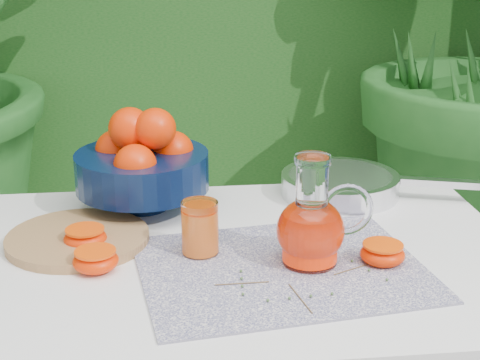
{
  "coord_description": "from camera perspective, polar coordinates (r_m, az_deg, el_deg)",
  "views": [
    {
      "loc": [
        0.01,
        -1.12,
        1.31
      ],
      "look_at": [
        0.15,
        0.08,
        0.88
      ],
      "focal_mm": 55.0,
      "sensor_mm": 36.0,
      "label": 1
    }
  ],
  "objects": [
    {
      "name": "saute_pan",
      "position": [
        1.59,
        7.9,
        -0.28
      ],
      "size": [
        0.46,
        0.31,
        0.05
      ],
      "color": "silver",
      "rests_on": "white_table"
    },
    {
      "name": "thyme_sprigs",
      "position": [
        1.2,
        5.02,
        -7.82
      ],
      "size": [
        0.3,
        0.2,
        0.01
      ],
      "color": "brown",
      "rests_on": "white_table"
    },
    {
      "name": "white_table",
      "position": [
        1.35,
        0.1,
        -8.8
      ],
      "size": [
        1.0,
        0.7,
        0.75
      ],
      "color": "white",
      "rests_on": "ground"
    },
    {
      "name": "juice_pitcher",
      "position": [
        1.24,
        5.6,
        -3.65
      ],
      "size": [
        0.17,
        0.12,
        0.19
      ],
      "color": "white",
      "rests_on": "white_table"
    },
    {
      "name": "fruit_bowl",
      "position": [
        1.49,
        -7.58,
        1.37
      ],
      "size": [
        0.31,
        0.31,
        0.21
      ],
      "color": "black",
      "rests_on": "white_table"
    },
    {
      "name": "juice_tumbler",
      "position": [
        1.28,
        -3.12,
        -3.82
      ],
      "size": [
        0.08,
        0.08,
        0.1
      ],
      "color": "white",
      "rests_on": "white_table"
    },
    {
      "name": "placemat",
      "position": [
        1.25,
        3.25,
        -6.86
      ],
      "size": [
        0.52,
        0.43,
        0.0
      ],
      "primitive_type": "cube",
      "rotation": [
        0.0,
        0.0,
        0.13
      ],
      "color": "#0C0F46",
      "rests_on": "white_table"
    },
    {
      "name": "cutting_board",
      "position": [
        1.38,
        -12.47,
        -4.47
      ],
      "size": [
        0.32,
        0.32,
        0.02
      ],
      "primitive_type": "cylinder",
      "rotation": [
        0.0,
        0.0,
        -0.25
      ],
      "color": "#A6784B",
      "rests_on": "white_table"
    },
    {
      "name": "orange_halves",
      "position": [
        1.28,
        -4.15,
        -5.46
      ],
      "size": [
        0.59,
        0.21,
        0.04
      ],
      "color": "#E53B02",
      "rests_on": "white_table"
    },
    {
      "name": "potted_plant_right",
      "position": [
        2.54,
        17.29,
        10.63
      ],
      "size": [
        2.6,
        2.6,
        1.91
      ],
      "primitive_type": "imported",
      "rotation": [
        0.0,
        0.0,
        2.08
      ],
      "color": "#215F20",
      "rests_on": "ground"
    }
  ]
}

